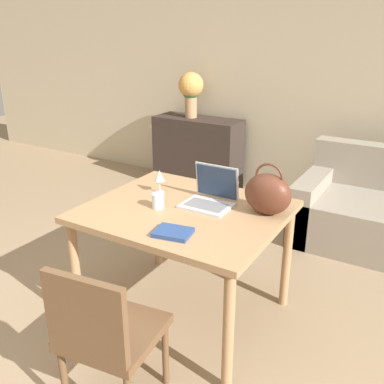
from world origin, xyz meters
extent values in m
plane|color=#997F60|center=(0.00, 0.00, 0.00)|extent=(14.00, 14.00, 0.00)
cube|color=beige|center=(0.00, 3.14, 1.35)|extent=(10.00, 0.06, 2.70)
cube|color=#A87F56|center=(0.07, 0.66, 0.76)|extent=(1.19, 1.01, 0.04)
cylinder|color=#A87F56|center=(-0.46, 0.21, 0.37)|extent=(0.06, 0.06, 0.74)
cylinder|color=#A87F56|center=(0.61, 0.21, 0.37)|extent=(0.06, 0.06, 0.74)
cylinder|color=#A87F56|center=(-0.46, 1.10, 0.37)|extent=(0.06, 0.06, 0.74)
cylinder|color=#A87F56|center=(0.61, 1.10, 0.37)|extent=(0.06, 0.06, 0.74)
cube|color=brown|center=(0.14, -0.13, 0.42)|extent=(0.49, 0.49, 0.05)
cube|color=brown|center=(0.17, -0.33, 0.64)|extent=(0.42, 0.09, 0.40)
cylinder|color=brown|center=(-0.06, 0.03, 0.20)|extent=(0.04, 0.04, 0.39)
cylinder|color=brown|center=(0.30, 0.08, 0.20)|extent=(0.04, 0.04, 0.39)
cylinder|color=brown|center=(-0.02, -0.34, 0.20)|extent=(0.04, 0.04, 0.39)
cube|color=gray|center=(1.02, 2.37, 0.21)|extent=(1.40, 0.94, 0.42)
cube|color=gray|center=(0.42, 2.37, 0.28)|extent=(0.20, 0.94, 0.56)
cube|color=#332823|center=(-1.10, 2.84, 0.42)|extent=(1.04, 0.40, 0.84)
cube|color=silver|center=(0.18, 0.74, 0.79)|extent=(0.30, 0.23, 0.02)
cube|color=gray|center=(0.18, 0.74, 0.80)|extent=(0.26, 0.15, 0.00)
cube|color=silver|center=(0.18, 0.88, 0.91)|extent=(0.30, 0.04, 0.23)
cube|color=#23334C|center=(0.18, 0.87, 0.91)|extent=(0.28, 0.03, 0.20)
cylinder|color=silver|center=(-0.08, 0.58, 0.83)|extent=(0.08, 0.08, 0.09)
cylinder|color=silver|center=(-0.22, 0.80, 0.78)|extent=(0.06, 0.06, 0.01)
cylinder|color=silver|center=(-0.22, 0.80, 0.82)|extent=(0.01, 0.01, 0.08)
cone|color=silver|center=(-0.22, 0.80, 0.90)|extent=(0.07, 0.07, 0.07)
ellipsoid|color=#592D1E|center=(0.54, 0.84, 0.90)|extent=(0.29, 0.19, 0.25)
torus|color=#592D1E|center=(0.54, 0.84, 1.01)|extent=(0.17, 0.01, 0.17)
cylinder|color=tan|center=(-1.19, 2.83, 0.97)|extent=(0.14, 0.14, 0.26)
sphere|color=#3D6B38|center=(-1.19, 2.83, 1.16)|extent=(0.21, 0.21, 0.21)
sphere|color=#D6994C|center=(-1.19, 2.83, 1.21)|extent=(0.29, 0.29, 0.29)
cube|color=navy|center=(0.20, 0.32, 0.79)|extent=(0.22, 0.19, 0.02)
camera|label=1|loc=(1.36, -1.41, 1.83)|focal=40.00mm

